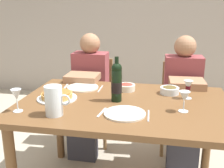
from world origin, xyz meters
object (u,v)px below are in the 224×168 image
at_px(olive_bowl, 170,90).
at_px(diner_right, 183,97).
at_px(wine_bottle, 117,82).
at_px(diner_left, 88,90).
at_px(wine_glass_centre, 16,95).
at_px(dining_table, 124,114).
at_px(wine_glass_right_diner, 184,97).
at_px(salad_bowl, 126,87).
at_px(baked_tart, 57,95).
at_px(dinner_plate_right_setting, 125,114).
at_px(chair_right, 180,100).
at_px(water_pitcher, 54,102).
at_px(wine_glass_left_diner, 188,86).
at_px(dinner_plate_left_setting, 83,87).
at_px(chair_left, 94,94).

xyz_separation_m(olive_bowl, diner_right, (0.13, 0.38, -0.18)).
bearing_deg(wine_bottle, diner_left, 121.87).
bearing_deg(diner_right, wine_glass_centre, 36.78).
height_order(dining_table, wine_glass_right_diner, wine_glass_right_diner).
bearing_deg(salad_bowl, wine_glass_centre, -137.49).
bearing_deg(baked_tart, wine_glass_right_diner, -5.00).
bearing_deg(baked_tart, dining_table, 2.52).
distance_m(salad_bowl, dinner_plate_right_setting, 0.51).
bearing_deg(chair_right, salad_bowl, 48.40).
distance_m(wine_bottle, chair_right, 1.07).
relative_size(dining_table, salad_bowl, 10.60).
height_order(olive_bowl, diner_right, diner_right).
height_order(water_pitcher, diner_left, diner_left).
distance_m(dining_table, dinner_plate_right_setting, 0.24).
height_order(wine_glass_left_diner, dinner_plate_right_setting, wine_glass_left_diner).
bearing_deg(dining_table, dinner_plate_left_setting, 144.50).
relative_size(dinner_plate_right_setting, diner_right, 0.23).
distance_m(dining_table, water_pitcher, 0.53).
bearing_deg(salad_bowl, baked_tart, -147.37).
relative_size(salad_bowl, dinner_plate_right_setting, 0.53).
distance_m(baked_tart, olive_bowl, 0.86).
bearing_deg(baked_tart, diner_left, 86.36).
height_order(dining_table, olive_bowl, olive_bowl).
relative_size(chair_left, chair_right, 1.00).
xyz_separation_m(dining_table, salad_bowl, (-0.02, 0.28, 0.12)).
bearing_deg(dining_table, dinner_plate_right_setting, -79.78).
xyz_separation_m(water_pitcher, wine_glass_right_diner, (0.80, 0.21, 0.02)).
distance_m(dinner_plate_left_setting, chair_left, 0.68).
bearing_deg(diner_left, wine_bottle, 122.07).
distance_m(wine_glass_left_diner, dinner_plate_right_setting, 0.57).
xyz_separation_m(dinner_plate_left_setting, diner_right, (0.84, 0.36, -0.15)).
distance_m(wine_bottle, salad_bowl, 0.29).
bearing_deg(baked_tart, water_pitcher, -71.29).
xyz_separation_m(dining_table, wine_bottle, (-0.06, 0.02, 0.23)).
distance_m(water_pitcher, wine_glass_right_diner, 0.83).
relative_size(wine_bottle, wine_glass_left_diner, 2.35).
height_order(wine_bottle, dinner_plate_left_setting, wine_bottle).
height_order(wine_bottle, wine_glass_right_diner, wine_bottle).
height_order(dining_table, diner_left, diner_left).
height_order(wine_glass_right_diner, chair_right, wine_glass_right_diner).
bearing_deg(diner_right, wine_glass_left_diner, 86.01).
relative_size(baked_tart, olive_bowl, 2.01).
distance_m(water_pitcher, diner_right, 1.29).
bearing_deg(salad_bowl, diner_left, 139.05).
height_order(wine_bottle, diner_right, diner_right).
distance_m(olive_bowl, wine_glass_right_diner, 0.38).
bearing_deg(water_pitcher, chair_right, 54.64).
distance_m(olive_bowl, wine_glass_left_diner, 0.17).
bearing_deg(water_pitcher, wine_glass_centre, 177.08).
height_order(diner_left, diner_right, same).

